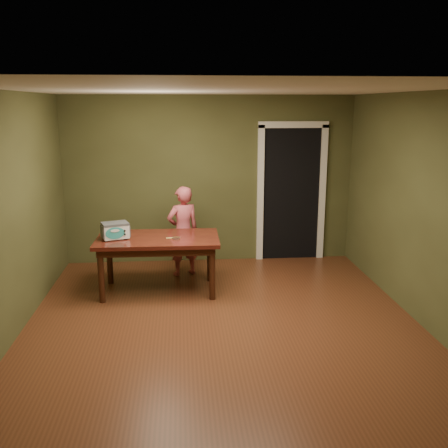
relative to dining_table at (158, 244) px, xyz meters
name	(u,v)px	position (x,y,z in m)	size (l,w,h in m)	color
floor	(223,326)	(0.77, -1.16, -0.65)	(5.00, 5.00, 0.00)	brown
room_shell	(223,177)	(0.77, -1.16, 1.06)	(4.52, 5.02, 2.61)	#4E522B
doorway	(287,191)	(2.07, 1.62, 0.41)	(1.10, 0.66, 2.25)	black
dining_table	(158,244)	(0.00, 0.00, 0.00)	(1.61, 0.92, 0.75)	#3D120E
toy_oven	(115,230)	(-0.54, -0.03, 0.22)	(0.40, 0.33, 0.22)	#4C4F54
baking_pan	(176,238)	(0.24, -0.10, 0.11)	(0.10, 0.10, 0.02)	silver
spatula	(173,238)	(0.20, -0.07, 0.10)	(0.18, 0.03, 0.01)	#E7D064
child	(183,231)	(0.34, 0.66, 0.01)	(0.48, 0.32, 1.32)	#BF4E59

